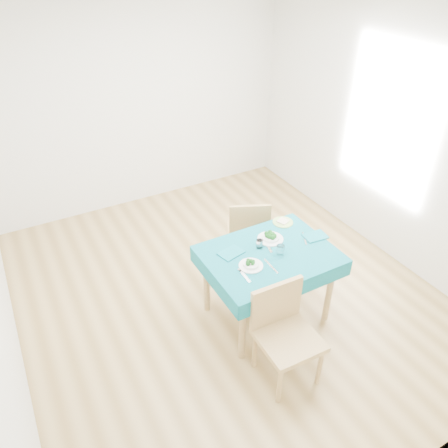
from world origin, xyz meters
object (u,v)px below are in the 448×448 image
chair_near (290,326)px  bowl_near (251,263)px  table (267,285)px  chair_far (247,220)px  bowl_far (271,236)px  side_plate (283,222)px

chair_near → bowl_near: (0.00, 0.60, 0.20)m
table → bowl_near: (-0.24, -0.07, 0.41)m
chair_far → bowl_far: 0.72m
table → side_plate: 0.65m
bowl_near → bowl_far: 0.44m
bowl_near → bowl_far: bearing=34.0°
bowl_far → table: bearing=-125.7°
table → chair_near: (-0.25, -0.68, 0.21)m
chair_near → chair_far: size_ratio=1.09×
table → bowl_far: bearing=54.3°
side_plate → table: bearing=-138.3°
table → chair_near: bearing=-109.9°
table → chair_far: chair_far is taller
chair_near → bowl_near: chair_near is taller
table → bowl_near: size_ratio=5.47×
chair_near → bowl_far: size_ratio=4.81×
chair_near → table: bearing=72.0°
bowl_near → bowl_far: bowl_far is taller
bowl_far → chair_near: bearing=-113.5°
chair_far → bowl_far: chair_far is taller
table → bowl_far: 0.47m
chair_near → side_plate: chair_near is taller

